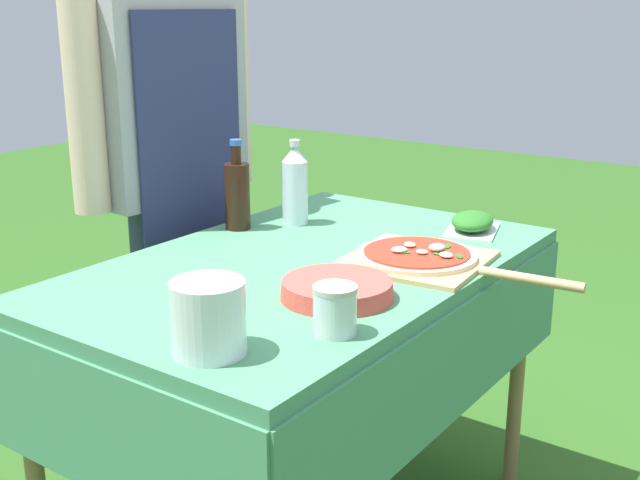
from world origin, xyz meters
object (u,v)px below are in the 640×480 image
at_px(water_bottle, 295,185).
at_px(oil_bottle, 237,194).
at_px(mixing_tub, 208,318).
at_px(pizza_on_peel, 422,258).
at_px(plate_stack, 337,289).
at_px(sauce_jar, 335,313).
at_px(person_cook, 169,146).
at_px(herb_container, 472,222).
at_px(prep_table, 306,295).

bearing_deg(water_bottle, oil_bottle, 144.33).
relative_size(water_bottle, mixing_tub, 1.78).
bearing_deg(oil_bottle, pizza_on_peel, -87.93).
xyz_separation_m(plate_stack, sauce_jar, (-0.16, -0.11, 0.02)).
bearing_deg(plate_stack, person_cook, 68.89).
xyz_separation_m(herb_container, mixing_tub, (-1.02, 0.04, 0.04)).
height_order(pizza_on_peel, oil_bottle, oil_bottle).
relative_size(prep_table, water_bottle, 5.34).
bearing_deg(herb_container, water_bottle, 115.64).
relative_size(pizza_on_peel, herb_container, 2.56).
bearing_deg(pizza_on_peel, herb_container, -1.18).
bearing_deg(sauce_jar, prep_table, 43.48).
bearing_deg(person_cook, mixing_tub, 54.70).
bearing_deg(oil_bottle, sauce_jar, -125.41).
height_order(water_bottle, herb_container, water_bottle).
relative_size(oil_bottle, herb_container, 1.12).
height_order(prep_table, water_bottle, water_bottle).
height_order(water_bottle, sauce_jar, water_bottle).
xyz_separation_m(pizza_on_peel, oil_bottle, (-0.02, 0.57, 0.09)).
bearing_deg(person_cook, water_bottle, 112.67).
bearing_deg(pizza_on_peel, sauce_jar, -176.74).
height_order(person_cook, pizza_on_peel, person_cook).
bearing_deg(mixing_tub, oil_bottle, 37.60).
distance_m(oil_bottle, herb_container, 0.66).
relative_size(pizza_on_peel, mixing_tub, 4.22).
bearing_deg(plate_stack, water_bottle, 45.50).
xyz_separation_m(person_cook, oil_bottle, (-0.02, -0.28, -0.10)).
height_order(water_bottle, mixing_tub, water_bottle).
bearing_deg(oil_bottle, person_cook, 85.98).
relative_size(person_cook, water_bottle, 7.04).
xyz_separation_m(prep_table, pizza_on_peel, (0.15, -0.24, 0.10)).
bearing_deg(pizza_on_peel, person_cook, 84.79).
xyz_separation_m(pizza_on_peel, sauce_jar, (-0.48, -0.07, 0.03)).
bearing_deg(prep_table, water_bottle, 41.42).
relative_size(water_bottle, plate_stack, 0.99).
distance_m(prep_table, herb_container, 0.54).
xyz_separation_m(water_bottle, mixing_tub, (-0.80, -0.41, -0.05)).
bearing_deg(water_bottle, sauce_jar, -137.42).
xyz_separation_m(pizza_on_peel, water_bottle, (0.12, 0.48, 0.10)).
xyz_separation_m(person_cook, mixing_tub, (-0.68, -0.79, -0.14)).
bearing_deg(herb_container, person_cook, 111.90).
xyz_separation_m(prep_table, person_cook, (0.15, 0.61, 0.29)).
height_order(oil_bottle, mixing_tub, oil_bottle).
relative_size(oil_bottle, sauce_jar, 2.61).
bearing_deg(oil_bottle, mixing_tub, -142.40).
bearing_deg(sauce_jar, oil_bottle, 54.59).
height_order(prep_table, oil_bottle, oil_bottle).
distance_m(prep_table, oil_bottle, 0.41).
distance_m(oil_bottle, sauce_jar, 0.80).
height_order(person_cook, mixing_tub, person_cook).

